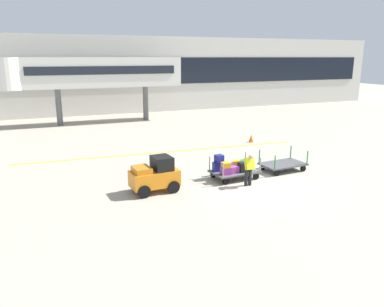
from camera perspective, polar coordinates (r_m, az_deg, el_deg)
name	(u,v)px	position (r m, az deg, el deg)	size (l,w,h in m)	color
ground_plane	(254,184)	(18.05, 9.44, -4.55)	(120.00, 120.00, 0.00)	#A8A08E
apron_lead_line	(167,152)	(23.71, -3.90, 0.24)	(18.13, 0.20, 0.01)	yellow
terminal_building	(128,75)	(41.49, -9.73, 11.74)	(63.36, 2.51, 7.96)	beige
jet_bridge	(83,73)	(34.69, -16.32, 11.68)	(16.22, 3.00, 5.81)	silver
baggage_tug	(155,175)	(16.63, -5.64, -3.34)	(2.17, 1.36, 1.58)	orange
baggage_cart_lead	(232,168)	(18.46, 6.14, -2.22)	(3.04, 1.56, 1.21)	#4C4C4F
baggage_cart_middle	(283,164)	(20.28, 13.64, -1.61)	(3.04, 1.56, 1.10)	#4C4C4F
baggage_handler	(249,168)	(17.43, 8.69, -2.21)	(0.43, 0.45, 1.56)	black
safety_cone_near	(251,138)	(26.73, 9.01, 2.32)	(0.36, 0.36, 0.55)	orange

